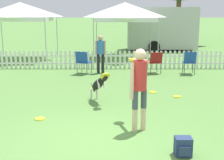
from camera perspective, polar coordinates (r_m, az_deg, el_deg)
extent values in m
plane|color=#5B8C42|center=(6.09, -2.45, -10.81)|extent=(240.00, 240.00, 0.00)
cylinder|color=beige|center=(6.42, 3.97, -7.32)|extent=(0.11, 0.11, 0.47)
cylinder|color=#474C5B|center=(6.28, 4.03, -3.62)|extent=(0.12, 0.12, 0.39)
cylinder|color=beige|center=(6.51, 5.53, -7.06)|extent=(0.11, 0.11, 0.47)
cylinder|color=#474C5B|center=(6.38, 5.61, -3.41)|extent=(0.12, 0.12, 0.39)
cylinder|color=red|center=(6.21, 4.91, 0.84)|extent=(0.37, 0.37, 0.59)
sphere|color=beige|center=(6.14, 4.98, 4.63)|extent=(0.24, 0.24, 0.24)
cylinder|color=beige|center=(6.09, 3.46, -0.22)|extent=(0.11, 0.22, 0.72)
cylinder|color=beige|center=(6.58, 5.01, 3.55)|extent=(0.30, 0.71, 0.14)
cylinder|color=yellow|center=(6.91, 3.82, 3.62)|extent=(0.23, 0.23, 0.02)
cylinder|color=yellow|center=(6.91, 3.82, 3.83)|extent=(0.23, 0.23, 0.02)
ellipsoid|color=black|center=(8.34, -2.75, -0.75)|extent=(0.53, 0.78, 0.58)
ellipsoid|color=silver|center=(8.34, -2.75, -1.04)|extent=(0.28, 0.41, 0.29)
sphere|color=black|center=(7.91, -1.67, 0.43)|extent=(0.18, 0.18, 0.18)
cone|color=black|center=(7.83, -1.45, 0.66)|extent=(0.16, 0.19, 0.15)
cylinder|color=yellow|center=(7.83, -1.45, 0.66)|extent=(0.27, 0.22, 0.21)
cone|color=black|center=(7.94, -1.39, 1.01)|extent=(0.05, 0.05, 0.08)
cone|color=black|center=(7.90, -2.11, 0.94)|extent=(0.05, 0.05, 0.08)
cylinder|color=silver|center=(8.74, -2.99, -2.50)|extent=(0.06, 0.06, 0.31)
cylinder|color=silver|center=(8.68, -4.03, -2.62)|extent=(0.06, 0.06, 0.31)
cylinder|color=silver|center=(8.15, -1.68, -0.67)|extent=(0.11, 0.16, 0.24)
cylinder|color=silver|center=(8.10, -2.67, -0.77)|extent=(0.11, 0.16, 0.24)
cone|color=black|center=(8.77, -3.81, -1.19)|extent=(0.19, 0.34, 0.23)
cylinder|color=yellow|center=(7.34, -13.29, -6.92)|extent=(0.23, 0.23, 0.02)
cylinder|color=yellow|center=(9.15, 11.63, -2.97)|extent=(0.23, 0.23, 0.02)
cylinder|color=yellow|center=(9.52, 7.24, -2.20)|extent=(0.23, 0.23, 0.02)
cube|color=navy|center=(5.54, 12.66, -11.73)|extent=(0.28, 0.22, 0.33)
cube|color=navy|center=(5.44, 12.94, -12.59)|extent=(0.20, 0.04, 0.16)
cube|color=white|center=(13.34, -1.22, 3.07)|extent=(17.26, 0.04, 0.06)
cube|color=white|center=(13.29, -1.23, 4.44)|extent=(17.26, 0.04, 0.06)
cube|color=white|center=(14.12, -19.68, 3.49)|extent=(0.09, 0.02, 0.77)
cube|color=white|center=(14.06, -18.93, 3.51)|extent=(0.09, 0.02, 0.77)
cube|color=white|center=(14.00, -18.18, 3.53)|extent=(0.09, 0.02, 0.77)
cube|color=white|center=(13.94, -17.42, 3.54)|extent=(0.09, 0.02, 0.77)
cube|color=white|center=(13.88, -16.65, 3.56)|extent=(0.09, 0.02, 0.77)
cube|color=white|center=(13.83, -15.88, 3.57)|extent=(0.09, 0.02, 0.77)
cube|color=white|center=(13.78, -15.10, 3.59)|extent=(0.09, 0.02, 0.77)
cube|color=white|center=(13.73, -14.32, 3.60)|extent=(0.09, 0.02, 0.77)
cube|color=white|center=(13.68, -13.53, 3.61)|extent=(0.09, 0.02, 0.77)
cube|color=white|center=(13.64, -12.73, 3.62)|extent=(0.09, 0.02, 0.77)
cube|color=white|center=(13.60, -11.93, 3.64)|extent=(0.09, 0.02, 0.77)
cube|color=white|center=(13.56, -11.13, 3.65)|extent=(0.09, 0.02, 0.77)
cube|color=white|center=(13.53, -10.32, 3.66)|extent=(0.09, 0.02, 0.77)
cube|color=white|center=(13.49, -9.51, 3.67)|extent=(0.09, 0.02, 0.77)
cube|color=white|center=(13.46, -8.69, 3.68)|extent=(0.09, 0.02, 0.77)
cube|color=white|center=(13.44, -7.87, 3.68)|extent=(0.09, 0.02, 0.77)
cube|color=white|center=(13.41, -7.05, 3.69)|extent=(0.09, 0.02, 0.77)
cube|color=white|center=(13.39, -6.22, 3.70)|extent=(0.09, 0.02, 0.77)
cube|color=white|center=(13.37, -5.40, 3.70)|extent=(0.09, 0.02, 0.77)
cube|color=white|center=(13.36, -4.56, 3.71)|extent=(0.09, 0.02, 0.77)
cube|color=white|center=(13.34, -3.73, 3.71)|extent=(0.09, 0.02, 0.77)
cube|color=white|center=(13.33, -2.90, 3.72)|extent=(0.09, 0.02, 0.77)
cube|color=white|center=(13.32, -2.06, 3.72)|extent=(0.09, 0.02, 0.77)
cube|color=white|center=(13.32, -1.23, 3.72)|extent=(0.09, 0.02, 0.77)
cube|color=white|center=(13.32, -0.39, 3.72)|extent=(0.09, 0.02, 0.77)
cube|color=white|center=(13.32, 0.44, 3.72)|extent=(0.09, 0.02, 0.77)
cube|color=white|center=(13.32, 1.28, 3.72)|extent=(0.09, 0.02, 0.77)
cube|color=white|center=(13.33, 2.12, 3.72)|extent=(0.09, 0.02, 0.77)
cube|color=white|center=(13.34, 2.95, 3.72)|extent=(0.09, 0.02, 0.77)
cube|color=white|center=(13.35, 3.78, 3.72)|extent=(0.09, 0.02, 0.77)
cube|color=white|center=(13.36, 4.61, 3.71)|extent=(0.09, 0.02, 0.77)
cube|color=white|center=(13.38, 5.44, 3.71)|extent=(0.09, 0.02, 0.77)
cube|color=white|center=(13.40, 6.27, 3.70)|extent=(0.09, 0.02, 0.77)
cube|color=white|center=(13.43, 7.10, 3.70)|extent=(0.09, 0.02, 0.77)
cube|color=white|center=(13.45, 7.92, 3.69)|extent=(0.09, 0.02, 0.77)
cube|color=white|center=(13.48, 8.73, 3.68)|extent=(0.09, 0.02, 0.77)
cube|color=white|center=(13.51, 9.55, 3.68)|extent=(0.09, 0.02, 0.77)
cube|color=white|center=(13.55, 10.36, 3.67)|extent=(0.09, 0.02, 0.77)
cube|color=white|center=(13.58, 11.16, 3.66)|extent=(0.09, 0.02, 0.77)
cube|color=white|center=(13.62, 11.97, 3.65)|extent=(0.09, 0.02, 0.77)
cube|color=white|center=(13.66, 12.76, 3.64)|extent=(0.09, 0.02, 0.77)
cube|color=white|center=(13.71, 13.55, 3.63)|extent=(0.09, 0.02, 0.77)
cube|color=white|center=(13.76, 14.34, 3.62)|extent=(0.09, 0.02, 0.77)
cube|color=white|center=(13.81, 15.12, 3.60)|extent=(0.09, 0.02, 0.77)
cube|color=white|center=(13.86, 15.90, 3.59)|extent=(0.09, 0.02, 0.77)
cube|color=white|center=(13.91, 16.66, 3.58)|extent=(0.09, 0.02, 0.77)
cube|color=white|center=(13.97, 17.43, 3.56)|extent=(0.09, 0.02, 0.77)
cube|color=white|center=(14.03, 18.18, 3.55)|extent=(0.09, 0.02, 0.77)
cube|color=white|center=(14.09, 18.93, 3.53)|extent=(0.09, 0.02, 0.77)
cube|color=white|center=(14.16, 19.68, 3.52)|extent=(0.09, 0.02, 0.77)
cylinder|color=#333338|center=(12.42, -4.02, 2.33)|extent=(0.02, 0.02, 0.46)
cylinder|color=#333338|center=(12.60, -5.76, 2.45)|extent=(0.02, 0.02, 0.46)
cylinder|color=#333338|center=(12.04, -4.84, 2.00)|extent=(0.02, 0.02, 0.46)
cylinder|color=#333338|center=(12.23, -6.62, 2.12)|extent=(0.02, 0.02, 0.46)
cube|color=#1E4799|center=(12.28, -5.33, 3.28)|extent=(0.64, 0.64, 0.03)
cube|color=#1E4799|center=(12.05, -5.81, 4.15)|extent=(0.49, 0.26, 0.44)
cylinder|color=#333338|center=(12.74, 8.01, 2.45)|extent=(0.02, 0.02, 0.44)
cylinder|color=#333338|center=(12.59, 6.23, 2.39)|extent=(0.02, 0.02, 0.44)
cylinder|color=#333338|center=(12.35, 8.71, 2.12)|extent=(0.02, 0.02, 0.44)
cylinder|color=#333338|center=(12.21, 6.88, 2.05)|extent=(0.02, 0.02, 0.44)
cube|color=maroon|center=(12.44, 7.49, 3.25)|extent=(0.59, 0.59, 0.03)
cube|color=maroon|center=(12.20, 7.88, 4.05)|extent=(0.50, 0.20, 0.42)
cylinder|color=#333338|center=(12.80, 14.32, 2.28)|extent=(0.02, 0.02, 0.46)
cylinder|color=#333338|center=(12.73, 12.59, 2.31)|extent=(0.02, 0.02, 0.46)
cylinder|color=#333338|center=(12.42, 14.66, 1.96)|extent=(0.02, 0.02, 0.46)
cylinder|color=#333338|center=(12.35, 12.88, 1.99)|extent=(0.02, 0.02, 0.46)
cube|color=#1E4799|center=(12.53, 13.67, 3.17)|extent=(0.49, 0.49, 0.03)
cube|color=#1E4799|center=(12.30, 13.89, 4.02)|extent=(0.47, 0.12, 0.44)
cylinder|color=#B2B2B2|center=(15.02, -3.62, 7.25)|extent=(0.04, 0.04, 2.10)
cylinder|color=#B2B2B2|center=(15.16, 8.26, 7.20)|extent=(0.04, 0.04, 2.10)
cylinder|color=#B2B2B2|center=(18.11, -3.05, 8.15)|extent=(0.04, 0.04, 2.10)
cylinder|color=#B2B2B2|center=(18.22, 6.84, 8.10)|extent=(0.04, 0.04, 2.10)
cube|color=white|center=(16.50, 2.14, 11.04)|extent=(3.10, 3.10, 0.20)
pyramid|color=white|center=(16.50, 2.15, 12.70)|extent=(3.10, 3.10, 0.76)
cylinder|color=#B2B2B2|center=(14.83, -12.26, 7.01)|extent=(0.04, 0.04, 2.14)
cylinder|color=#B2B2B2|center=(18.62, -19.68, 7.63)|extent=(0.04, 0.04, 2.14)
cylinder|color=#B2B2B2|center=(17.85, -10.22, 7.97)|extent=(0.04, 0.04, 2.14)
cube|color=white|center=(16.64, -16.59, 10.70)|extent=(3.08, 3.08, 0.20)
pyramid|color=white|center=(16.64, -16.69, 12.26)|extent=(3.08, 3.08, 0.71)
cylinder|color=black|center=(12.38, -1.90, 3.04)|extent=(0.11, 0.11, 0.76)
cylinder|color=black|center=(12.38, -2.73, 3.03)|extent=(0.11, 0.11, 0.76)
cylinder|color=#3372BF|center=(12.29, -2.34, 5.99)|extent=(0.27, 0.27, 0.52)
sphere|color=tan|center=(12.26, -2.36, 7.69)|extent=(0.21, 0.21, 0.21)
cylinder|color=tan|center=(12.30, -1.55, 5.96)|extent=(0.08, 0.08, 0.54)
cylinder|color=tan|center=(12.28, -3.14, 5.94)|extent=(0.08, 0.08, 0.54)
cube|color=#B7B7B7|center=(19.86, 8.79, 9.42)|extent=(4.24, 2.12, 2.50)
cone|color=#3F3F42|center=(20.42, 15.68, 5.94)|extent=(0.81, 0.22, 0.20)
cylinder|color=black|center=(20.87, 6.90, 6.69)|extent=(0.68, 0.20, 0.68)
cylinder|color=black|center=(18.89, 7.48, 6.07)|extent=(0.68, 0.20, 0.68)
cylinder|color=brown|center=(24.98, 11.81, 11.63)|extent=(0.36, 0.36, 4.32)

